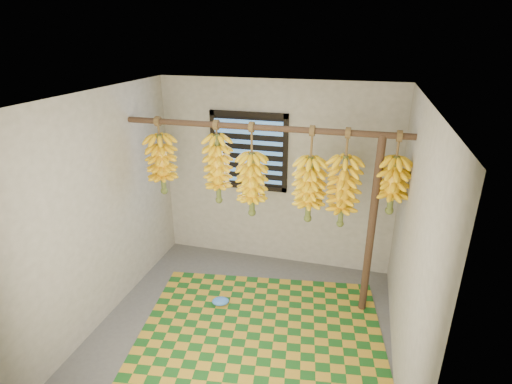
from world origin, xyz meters
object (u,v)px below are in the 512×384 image
(support_post, at_px, (371,229))
(woven_mat, at_px, (261,333))
(banana_bunch_c, at_px, (252,184))
(banana_bunch_d, at_px, (309,189))
(plastic_bag, at_px, (221,301))
(banana_bunch_f, at_px, (393,185))
(banana_bunch_e, at_px, (343,192))
(banana_bunch_b, at_px, (218,169))
(banana_bunch_a, at_px, (162,164))

(support_post, bearing_deg, woven_mat, -145.16)
(banana_bunch_c, height_order, banana_bunch_d, same)
(plastic_bag, relative_size, banana_bunch_c, 0.19)
(woven_mat, bearing_deg, banana_bunch_f, 31.19)
(banana_bunch_c, bearing_deg, banana_bunch_e, 0.00)
(banana_bunch_b, relative_size, banana_bunch_c, 0.89)
(banana_bunch_a, height_order, banana_bunch_b, same)
(woven_mat, xyz_separation_m, banana_bunch_f, (1.15, 0.70, 1.51))
(banana_bunch_e, bearing_deg, woven_mat, -134.29)
(banana_bunch_c, height_order, banana_bunch_e, same)
(support_post, distance_m, banana_bunch_a, 2.40)
(banana_bunch_b, bearing_deg, banana_bunch_a, 180.00)
(support_post, relative_size, banana_bunch_f, 2.39)
(banana_bunch_b, height_order, banana_bunch_d, same)
(woven_mat, height_order, banana_bunch_c, banana_bunch_c)
(banana_bunch_b, bearing_deg, banana_bunch_f, 0.00)
(plastic_bag, height_order, banana_bunch_d, banana_bunch_d)
(banana_bunch_a, distance_m, banana_bunch_c, 1.07)
(banana_bunch_b, distance_m, banana_bunch_e, 1.36)
(plastic_bag, distance_m, banana_bunch_b, 1.51)
(plastic_bag, bearing_deg, banana_bunch_b, 106.89)
(banana_bunch_d, bearing_deg, woven_mat, -115.67)
(banana_bunch_e, bearing_deg, banana_bunch_b, 180.00)
(banana_bunch_f, bearing_deg, banana_bunch_c, -180.00)
(banana_bunch_c, distance_m, banana_bunch_d, 0.62)
(banana_bunch_b, distance_m, banana_bunch_d, 1.02)
(banana_bunch_a, xyz_separation_m, banana_bunch_d, (1.68, 0.00, -0.13))
(banana_bunch_e, bearing_deg, banana_bunch_f, 0.00)
(banana_bunch_b, bearing_deg, plastic_bag, -73.11)
(woven_mat, distance_m, banana_bunch_f, 2.02)
(banana_bunch_c, relative_size, banana_bunch_d, 1.01)
(support_post, distance_m, banana_bunch_b, 1.75)
(banana_bunch_b, distance_m, banana_bunch_c, 0.41)
(banana_bunch_c, xyz_separation_m, banana_bunch_d, (0.62, 0.00, 0.01))
(plastic_bag, bearing_deg, banana_bunch_c, 52.97)
(plastic_bag, height_order, banana_bunch_f, banana_bunch_f)
(woven_mat, bearing_deg, banana_bunch_d, 64.33)
(woven_mat, relative_size, banana_bunch_e, 2.38)
(plastic_bag, bearing_deg, support_post, 13.12)
(support_post, height_order, banana_bunch_d, banana_bunch_d)
(support_post, bearing_deg, plastic_bag, -166.88)
(plastic_bag, xyz_separation_m, banana_bunch_d, (0.90, 0.36, 1.33))
(support_post, relative_size, banana_bunch_d, 1.95)
(woven_mat, distance_m, banana_bunch_e, 1.69)
(woven_mat, bearing_deg, banana_bunch_a, 152.65)
(banana_bunch_a, height_order, banana_bunch_c, same)
(banana_bunch_c, bearing_deg, banana_bunch_d, 0.00)
(banana_bunch_d, relative_size, banana_bunch_e, 0.98)
(woven_mat, relative_size, banana_bunch_a, 2.80)
(banana_bunch_c, bearing_deg, banana_bunch_f, 0.00)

